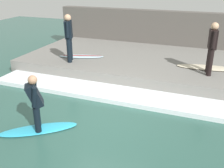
{
  "coord_description": "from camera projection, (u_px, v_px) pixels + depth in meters",
  "views": [
    {
      "loc": [
        -5.46,
        -2.37,
        3.49
      ],
      "look_at": [
        0.73,
        0.0,
        0.7
      ],
      "focal_mm": 42.0,
      "sensor_mm": 36.0,
      "label": 1
    }
  ],
  "objects": [
    {
      "name": "ground_plane",
      "position": [
        102.0,
        119.0,
        6.83
      ],
      "size": [
        28.0,
        28.0,
        0.0
      ],
      "primitive_type": "plane",
      "color": "#2D564C"
    },
    {
      "name": "concrete_ledge",
      "position": [
        143.0,
        63.0,
        10.33
      ],
      "size": [
        4.4,
        9.18,
        0.48
      ],
      "primitive_type": "cube",
      "color": "slate",
      "rests_on": "ground_plane"
    },
    {
      "name": "back_wall",
      "position": [
        157.0,
        32.0,
        12.15
      ],
      "size": [
        0.5,
        9.64,
        1.98
      ],
      "primitive_type": "cube",
      "color": "#544F49",
      "rests_on": "ground_plane"
    },
    {
      "name": "wave_foam_crest",
      "position": [
        120.0,
        95.0,
        8.02
      ],
      "size": [
        1.11,
        8.72,
        0.14
      ],
      "primitive_type": "cube",
      "color": "silver",
      "rests_on": "ground_plane"
    },
    {
      "name": "surfboard_riding",
      "position": [
        39.0,
        129.0,
        6.31
      ],
      "size": [
        1.47,
        1.77,
        0.06
      ],
      "color": "#2DADD1",
      "rests_on": "ground_plane"
    },
    {
      "name": "surfer_riding",
      "position": [
        35.0,
        100.0,
        6.01
      ],
      "size": [
        0.52,
        0.52,
        1.36
      ],
      "color": "black",
      "rests_on": "surfboard_riding"
    },
    {
      "name": "surfer_waiting_near",
      "position": [
        212.0,
        46.0,
        8.17
      ],
      "size": [
        0.56,
        0.29,
        1.66
      ],
      "color": "black",
      "rests_on": "concrete_ledge"
    },
    {
      "name": "surfboard_waiting_near",
      "position": [
        207.0,
        67.0,
        9.02
      ],
      "size": [
        0.81,
        2.11,
        0.06
      ],
      "color": "beige",
      "rests_on": "concrete_ledge"
    },
    {
      "name": "surfer_waiting_far",
      "position": [
        69.0,
        35.0,
        9.43
      ],
      "size": [
        0.55,
        0.39,
        1.71
      ],
      "color": "black",
      "rests_on": "concrete_ledge"
    },
    {
      "name": "surfboard_waiting_far",
      "position": [
        81.0,
        56.0,
        10.25
      ],
      "size": [
        0.99,
        1.81,
        0.07
      ],
      "color": "silver",
      "rests_on": "concrete_ledge"
    }
  ]
}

